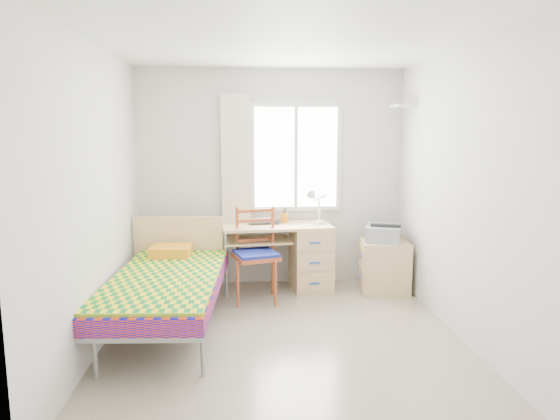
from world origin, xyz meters
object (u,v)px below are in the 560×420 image
Objects in this scene: desk at (305,254)px; printer at (383,233)px; cabinet at (384,266)px; chair at (256,249)px; bed at (167,282)px.

printer is (0.90, -0.11, 0.27)m from desk.
cabinet is 0.40m from printer.
printer reaches higher than desk.
chair is 1.50m from printer.
bed is 2.55m from printer.
desk is at bearing -168.77° from printer.
desk is 0.69m from chair.
desk is 1.25× the size of chair.
bed reaches higher than desk.
cabinet is (1.50, 0.18, -0.28)m from chair.
bed is 2.09× the size of chair.
bed is at bearing -151.92° from cabinet.
chair reaches higher than bed.
chair is 1.92× the size of printer.
cabinet is at bearing -9.02° from chair.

